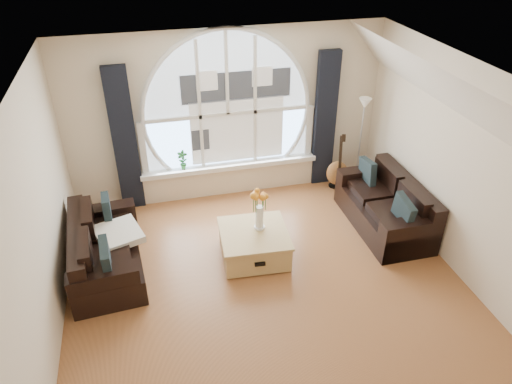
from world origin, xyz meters
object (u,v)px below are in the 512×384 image
object	(u,v)px
sofa_left	(105,246)
guitar	(338,161)
floor_lamp	(360,145)
potted_plant	(183,160)
vase_flowers	(259,204)
coffee_chest	(254,243)
sofa_right	(385,204)

from	to	relation	value
sofa_left	guitar	distance (m)	3.95
floor_lamp	potted_plant	xyz separation A→B (m)	(-2.88, 0.34, -0.09)
sofa_left	guitar	xyz separation A→B (m)	(3.75, 1.24, 0.13)
vase_flowers	coffee_chest	bearing A→B (deg)	-141.12
potted_plant	coffee_chest	bearing A→B (deg)	-66.99
sofa_right	floor_lamp	world-z (taller)	floor_lamp
sofa_left	coffee_chest	xyz separation A→B (m)	(1.95, -0.19, -0.18)
coffee_chest	guitar	xyz separation A→B (m)	(1.80, 1.42, 0.31)
coffee_chest	guitar	world-z (taller)	guitar
vase_flowers	guitar	world-z (taller)	vase_flowers
sofa_right	guitar	bearing A→B (deg)	102.29
coffee_chest	potted_plant	xyz separation A→B (m)	(-0.74, 1.74, 0.49)
potted_plant	guitar	bearing A→B (deg)	-7.21
sofa_right	coffee_chest	bearing A→B (deg)	-173.80
guitar	sofa_left	bearing A→B (deg)	-147.90
coffee_chest	floor_lamp	world-z (taller)	floor_lamp
coffee_chest	potted_plant	world-z (taller)	potted_plant
vase_flowers	potted_plant	world-z (taller)	vase_flowers
sofa_right	floor_lamp	size ratio (longest dim) A/B	1.08
sofa_right	coffee_chest	world-z (taller)	sofa_right
guitar	potted_plant	world-z (taller)	guitar
sofa_left	sofa_right	world-z (taller)	sofa_right
coffee_chest	vase_flowers	size ratio (longest dim) A/B	1.31
coffee_chest	guitar	distance (m)	2.31
coffee_chest	potted_plant	size ratio (longest dim) A/B	2.88
vase_flowers	sofa_right	bearing A→B (deg)	4.33
sofa_right	vase_flowers	size ratio (longest dim) A/B	2.46
coffee_chest	potted_plant	bearing A→B (deg)	116.97
vase_flowers	guitar	bearing A→B (deg)	38.27
vase_flowers	potted_plant	distance (m)	1.86
sofa_left	potted_plant	distance (m)	2.00
sofa_left	potted_plant	xyz separation A→B (m)	(1.21, 1.56, 0.31)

